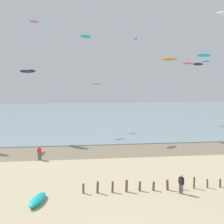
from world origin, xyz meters
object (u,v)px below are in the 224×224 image
Objects in this scene: person_left_flank at (181,183)px; grounded_kite at (38,200)px; kite_aloft_12 at (34,22)px; kite_aloft_13 at (136,39)px; kite_aloft_5 at (27,71)px; kite_aloft_2 at (169,59)px; kite_aloft_11 at (86,36)px; person_mid_beach at (39,153)px; kite_aloft_9 at (188,63)px; kite_aloft_0 at (204,55)px; kite_aloft_3 at (96,84)px; kite_aloft_8 at (198,64)px; kite_aloft_6 at (206,61)px.

person_left_flank is 0.67× the size of grounded_kite.
grounded_kite is 37.27m from kite_aloft_12.
grounded_kite is at bearing -24.84° from kite_aloft_13.
kite_aloft_2 is at bearing -115.83° from kite_aloft_5.
kite_aloft_11 reaches higher than grounded_kite.
kite_aloft_9 is at bearing 37.88° from person_mid_beach.
kite_aloft_0 reaches higher than kite_aloft_3.
grounded_kite is at bearing 27.43° from kite_aloft_0.
kite_aloft_9 is at bearing 123.13° from kite_aloft_13.
grounded_kite is (1.82, -10.98, -0.66)m from person_mid_beach.
kite_aloft_0 is at bearing 126.62° from kite_aloft_3.
kite_aloft_13 is (-17.71, -12.91, 3.47)m from kite_aloft_8.
kite_aloft_11 is at bearing 108.99° from person_left_flank.
kite_aloft_13 is (-12.89, -7.64, 3.66)m from kite_aloft_9.
kite_aloft_0 is at bearing 20.59° from person_mid_beach.
kite_aloft_12 is 19.68m from kite_aloft_13.
kite_aloft_5 reaches higher than grounded_kite.
kite_aloft_12 reaches higher than person_left_flank.
kite_aloft_13 reaches higher than kite_aloft_0.
person_mid_beach is 0.67× the size of grounded_kite.
kite_aloft_8 is at bearing -118.90° from kite_aloft_5.
kite_aloft_3 is 20.48m from kite_aloft_9.
kite_aloft_5 is at bearing 128.88° from person_left_flank.
kite_aloft_12 is at bearing -15.71° from kite_aloft_9.
kite_aloft_2 is 1.80× the size of kite_aloft_12.
kite_aloft_12 is at bearing -35.66° from kite_aloft_3.
kite_aloft_5 reaches higher than kite_aloft_3.
person_mid_beach is 11.15m from grounded_kite.
kite_aloft_2 is (24.63, 25.09, 13.57)m from person_mid_beach.
kite_aloft_5 is 13.07m from kite_aloft_12.
kite_aloft_8 is (32.32, 26.67, 12.62)m from person_mid_beach.
kite_aloft_12 is at bearing 100.94° from person_mid_beach.
kite_aloft_12 is at bearing -150.01° from kite_aloft_2.
kite_aloft_11 is at bearing 64.73° from person_mid_beach.
person_mid_beach is 15.25m from kite_aloft_5.
kite_aloft_2 is 0.98× the size of kite_aloft_5.
kite_aloft_6 is (6.75, 12.60, 0.09)m from kite_aloft_0.
kite_aloft_3 is at bearing -137.87° from kite_aloft_2.
kite_aloft_11 is (-18.75, -12.64, 2.50)m from kite_aloft_2.
person_mid_beach is 21.16m from kite_aloft_11.
kite_aloft_9 is 1.44× the size of kite_aloft_13.
kite_aloft_0 is at bearing -35.82° from grounded_kite.
kite_aloft_6 is 4.48m from kite_aloft_9.
kite_aloft_11 is 1.15× the size of kite_aloft_13.
kite_aloft_0 is at bearing -33.45° from kite_aloft_6.
kite_aloft_0 is 0.77× the size of kite_aloft_5.
kite_aloft_5 is 1.61× the size of kite_aloft_11.
kite_aloft_3 is at bearing 101.94° from person_left_flank.
person_left_flank is 0.50× the size of kite_aloft_2.
kite_aloft_12 is (-35.69, -2.43, 6.88)m from kite_aloft_6.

